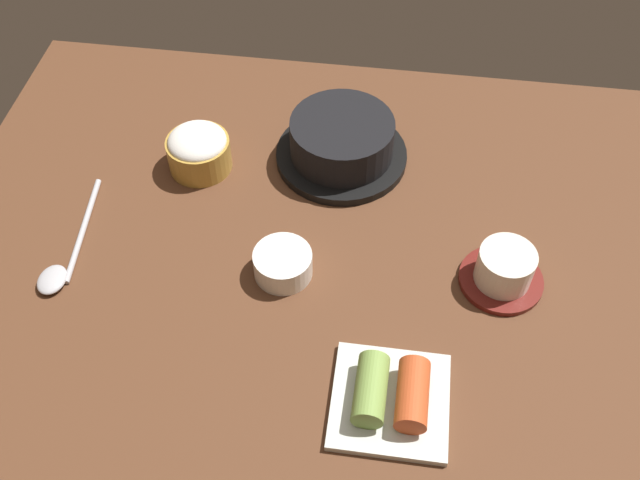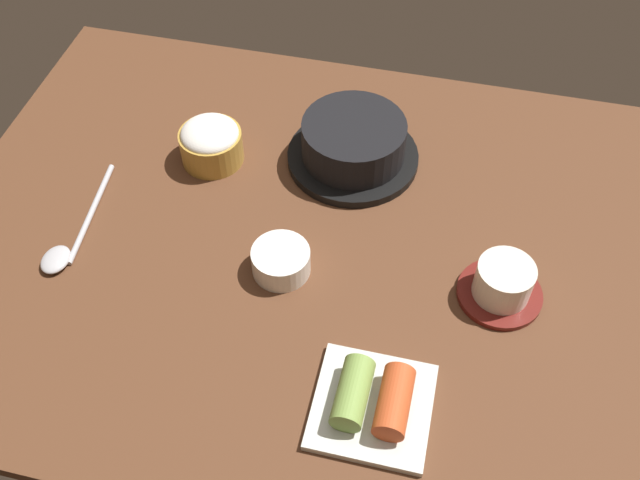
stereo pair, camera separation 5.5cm
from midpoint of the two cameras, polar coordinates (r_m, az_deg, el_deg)
The scene contains 7 objects.
dining_table at distance 97.04cm, azimuth -2.62°, elevation -0.51°, with size 100.00×76.00×2.00cm, color #56331E.
stone_pot at distance 104.32cm, azimuth 0.22°, elevation 7.72°, with size 19.11×19.11×6.94cm.
rice_bowl at distance 105.20cm, azimuth -11.06°, elevation 6.98°, with size 9.06×9.06×6.41cm.
tea_cup_with_saucer at distance 92.31cm, azimuth 12.70°, elevation -2.36°, with size 10.68×10.68×5.61cm.
banchan_cup_center at distance 91.75cm, azimuth -4.66°, elevation -1.90°, with size 7.53×7.53×3.61cm.
kimchi_plate at distance 82.01cm, azimuth 3.68°, elevation -12.28°, with size 13.14×13.14×4.61cm.
spoon at distance 100.00cm, azimuth -21.09°, elevation -1.63°, with size 3.95×20.09×1.35cm.
Camera 1 is at (9.94, -59.66, 76.88)cm, focal length 40.54 mm.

